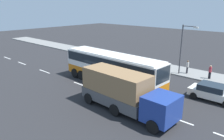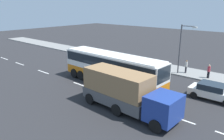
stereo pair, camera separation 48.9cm
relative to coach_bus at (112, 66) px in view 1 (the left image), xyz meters
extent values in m
plane|color=#28282B|center=(-1.84, -0.11, -2.12)|extent=(120.00, 120.00, 0.00)
cube|color=gray|center=(-1.84, 9.66, -2.05)|extent=(80.00, 4.00, 0.15)
cube|color=white|center=(-21.24, -2.24, -2.12)|extent=(2.40, 0.16, 0.01)
cube|color=white|center=(-16.19, -2.24, -2.12)|extent=(2.40, 0.16, 0.01)
cube|color=white|center=(-9.89, -2.24, -2.12)|extent=(2.40, 0.16, 0.01)
cube|color=white|center=(-2.53, -2.24, -2.12)|extent=(2.40, 0.16, 0.01)
cube|color=white|center=(3.47, -2.24, -2.12)|extent=(2.40, 0.16, 0.01)
cube|color=white|center=(8.79, -2.24, -2.12)|extent=(2.40, 0.16, 0.01)
cube|color=orange|center=(0.01, 0.00, -1.09)|extent=(12.40, 2.84, 0.97)
cube|color=white|center=(0.01, 0.00, 0.29)|extent=(12.40, 2.84, 1.77)
cube|color=black|center=(0.01, 0.00, 0.54)|extent=(12.16, 2.86, 0.97)
cube|color=black|center=(6.12, -0.17, 0.38)|extent=(0.18, 2.29, 1.42)
cube|color=white|center=(0.01, 0.00, 1.23)|extent=(11.91, 2.67, 0.12)
cylinder|color=black|center=(4.61, 1.07, -1.57)|extent=(1.11, 0.33, 1.10)
cylinder|color=black|center=(4.54, -1.32, -1.57)|extent=(1.11, 0.33, 1.10)
cylinder|color=black|center=(-3.73, 1.30, -1.57)|extent=(1.11, 0.33, 1.10)
cylinder|color=black|center=(-3.80, -1.09, -1.57)|extent=(1.11, 0.33, 1.10)
cylinder|color=black|center=(-4.93, 1.33, -1.57)|extent=(1.11, 0.33, 1.10)
cylinder|color=black|center=(-5.00, -1.05, -1.57)|extent=(1.11, 0.33, 1.10)
cube|color=navy|center=(8.20, -3.92, -0.73)|extent=(2.16, 2.49, 1.83)
cube|color=#4C4C4F|center=(3.88, -3.77, -1.19)|extent=(6.24, 2.63, 0.90)
cube|color=olive|center=(3.88, -3.77, 0.17)|extent=(5.99, 2.53, 1.81)
cylinder|color=black|center=(8.38, -2.76, -1.64)|extent=(0.97, 0.31, 0.96)
cylinder|color=black|center=(8.30, -5.08, -1.64)|extent=(0.97, 0.31, 0.96)
cylinder|color=black|center=(4.86, -2.64, -1.64)|extent=(0.97, 0.31, 0.96)
cylinder|color=black|center=(4.78, -4.96, -1.64)|extent=(0.97, 0.31, 0.96)
cylinder|color=black|center=(1.74, -2.54, -1.64)|extent=(0.97, 0.31, 0.96)
cylinder|color=black|center=(1.66, -4.85, -1.64)|extent=(0.97, 0.31, 0.96)
cube|color=white|center=(9.46, 3.18, -1.49)|extent=(4.13, 1.95, 0.63)
cube|color=#1E2833|center=(9.33, 3.18, -0.90)|extent=(2.28, 1.77, 0.53)
cylinder|color=black|center=(8.05, 4.05, -1.80)|extent=(0.64, 0.21, 0.64)
cylinder|color=black|center=(8.08, 2.26, -1.80)|extent=(0.64, 0.21, 0.64)
cylinder|color=black|center=(7.34, 8.76, -1.58)|extent=(0.14, 0.14, 0.79)
cylinder|color=black|center=(7.18, 8.80, -1.58)|extent=(0.14, 0.14, 0.79)
cylinder|color=#B2333F|center=(7.26, 8.78, -0.88)|extent=(0.32, 0.32, 0.59)
sphere|color=tan|center=(7.26, 8.78, -0.48)|extent=(0.21, 0.21, 0.21)
cylinder|color=black|center=(4.45, 8.94, -1.56)|extent=(0.14, 0.14, 0.81)
cylinder|color=black|center=(4.45, 9.10, -1.56)|extent=(0.14, 0.14, 0.81)
cylinder|color=beige|center=(4.45, 9.02, -0.85)|extent=(0.32, 0.32, 0.61)
sphere|color=brown|center=(4.45, 9.02, -0.44)|extent=(0.22, 0.22, 0.22)
cylinder|color=#47474C|center=(3.72, 8.33, 1.03)|extent=(0.16, 0.16, 5.99)
cylinder|color=#47474C|center=(4.50, 8.33, 3.87)|extent=(1.55, 0.10, 0.10)
cube|color=silver|center=(5.28, 8.33, 3.77)|extent=(0.50, 0.24, 0.16)
camera|label=1|loc=(14.92, -16.50, 6.18)|focal=34.91mm
camera|label=2|loc=(14.55, -16.82, 6.18)|focal=34.91mm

